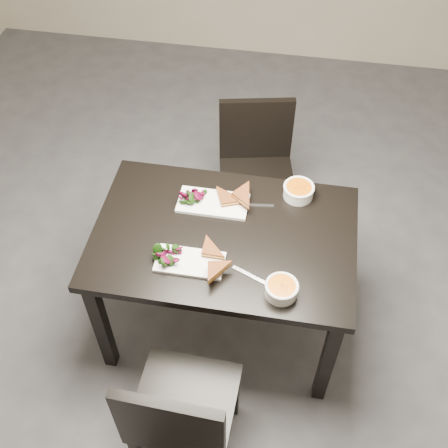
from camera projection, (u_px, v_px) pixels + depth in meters
name	position (u px, v px, depth m)	size (l,w,h in m)	color
ground	(230.00, 289.00, 3.24)	(5.00, 5.00, 0.00)	#47474C
table	(224.00, 248.00, 2.61)	(1.20, 0.80, 0.75)	black
chair_near	(180.00, 415.00, 2.25)	(0.43, 0.43, 0.85)	black
chair_far	(256.00, 164.00, 3.22)	(0.50, 0.50, 0.85)	black
plate_near	(190.00, 262.00, 2.42)	(0.30, 0.15, 0.01)	white
sandwich_near	(205.00, 257.00, 2.40)	(0.15, 0.11, 0.05)	brown
salad_near	(167.00, 255.00, 2.41)	(0.09, 0.08, 0.04)	black
soup_bowl_near	(282.00, 289.00, 2.29)	(0.14, 0.14, 0.06)	white
cutlery_near	(251.00, 276.00, 2.38)	(0.18, 0.02, 0.00)	silver
plate_far	(213.00, 203.00, 2.65)	(0.33, 0.17, 0.02)	white
sandwich_far	(226.00, 202.00, 2.60)	(0.17, 0.13, 0.05)	brown
salad_far	(192.00, 196.00, 2.63)	(0.10, 0.09, 0.05)	black
soup_bowl_far	(299.00, 190.00, 2.66)	(0.15, 0.15, 0.07)	white
cutlery_far	(255.00, 205.00, 2.65)	(0.18, 0.02, 0.00)	silver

